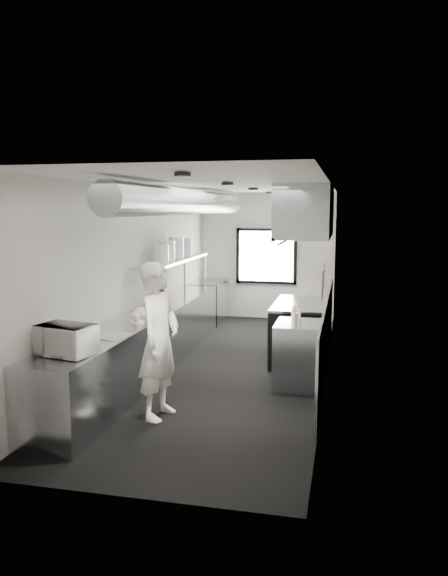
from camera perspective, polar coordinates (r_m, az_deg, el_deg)
The scene contains 35 objects.
floor at distance 8.64m, azimuth 0.46°, elevation -8.21°, with size 3.00×8.00×0.01m, color black.
ceiling at distance 8.29m, azimuth 0.48°, elevation 10.69°, with size 3.00×8.00×0.01m, color silver.
wall_back at distance 12.27m, azimuth 4.42°, elevation 3.32°, with size 3.00×0.02×2.80m, color beige.
wall_front at distance 4.58m, azimuth -10.22°, elevation -5.09°, with size 3.00×0.02×2.80m, color beige.
wall_left at distance 8.79m, azimuth -9.14°, elevation 1.30°, with size 0.02×8.00×2.80m, color beige.
wall_right at distance 8.17m, azimuth 10.81°, elevation 0.74°, with size 0.02×8.00×2.80m, color beige.
wall_cladding at distance 8.61m, azimuth 10.59°, elevation -4.62°, with size 0.03×5.50×1.10m, color #999EA7.
hvac_duct at distance 8.85m, azimuth -3.46°, elevation 8.90°, with size 0.40×0.40×6.40m, color gray.
service_window at distance 12.24m, azimuth 4.40°, elevation 3.31°, with size 1.36×0.05×1.25m.
exhaust_hood at distance 8.82m, azimuth 8.50°, elevation 7.79°, with size 0.81×2.20×0.88m.
prep_counter at distance 8.38m, azimuth -8.03°, elevation -5.63°, with size 0.70×6.00×0.90m, color #999EA7.
pass_shelf at distance 9.61m, azimuth -5.23°, elevation 2.76°, with size 0.45×3.00×0.68m.
range at distance 9.05m, azimuth 7.87°, elevation -4.46°, with size 0.88×1.60×0.94m.
bottle_station at distance 7.69m, azimuth 7.81°, elevation -6.89°, with size 0.65×0.80×0.90m, color #999EA7.
far_work_table at distance 11.84m, azimuth -1.71°, elevation -1.48°, with size 0.70×1.20×0.90m, color #999EA7.
notice_sheet_a at distance 6.96m, azimuth 10.26°, elevation 1.12°, with size 0.02×0.28×0.38m, color white.
notice_sheet_b at distance 6.62m, azimuth 10.12°, elevation 0.33°, with size 0.02×0.28×0.38m, color white.
line_cook at distance 6.47m, azimuth -6.77°, elevation -5.45°, with size 0.67×0.44×1.84m, color white.
microwave at distance 6.10m, azimuth -16.08°, elevation -5.19°, with size 0.54×0.41×0.33m, color white.
deli_tub_a at distance 6.31m, azimuth -17.08°, elevation -5.81°, with size 0.15×0.15×0.11m, color #B6BEAF.
deli_tub_b at distance 6.62m, azimuth -15.53°, elevation -5.09°, with size 0.15×0.15×0.11m, color #B6BEAF.
newspaper at distance 6.86m, azimuth -11.48°, elevation -4.91°, with size 0.33×0.41×0.01m, color silver.
small_plate at distance 7.61m, azimuth -9.07°, elevation -3.52°, with size 0.20×0.20×0.02m, color silver.
pastry at distance 7.60m, azimuth -9.08°, elevation -3.12°, with size 0.09×0.09×0.09m, color tan.
cutting_board at distance 8.38m, azimuth -7.59°, elevation -2.39°, with size 0.49×0.65×0.02m, color white.
knife_block at distance 9.24m, azimuth -6.48°, elevation -0.73°, with size 0.10×0.21×0.23m, color #4E381B.
plate_stack_a at distance 9.00m, azimuth -6.55°, elevation 3.56°, with size 0.26×0.26×0.30m, color silver.
plate_stack_b at distance 9.36m, azimuth -5.92°, elevation 3.87°, with size 0.26×0.26×0.34m, color silver.
plate_stack_c at distance 9.81m, azimuth -4.98°, elevation 4.18°, with size 0.26×0.26×0.37m, color silver.
plate_stack_d at distance 10.31m, azimuth -3.95°, elevation 4.27°, with size 0.22×0.22×0.33m, color silver.
squeeze_bottle_a at distance 7.23m, azimuth 7.43°, elevation -3.37°, with size 0.07×0.07×0.20m, color white.
squeeze_bottle_b at distance 7.43m, azimuth 7.48°, elevation -3.17°, with size 0.06×0.06×0.17m, color white.
squeeze_bottle_c at distance 7.60m, azimuth 7.23°, elevation -2.86°, with size 0.06×0.06×0.18m, color white.
squeeze_bottle_d at distance 7.68m, azimuth 7.33°, elevation -2.70°, with size 0.06×0.06×0.19m, color white.
squeeze_bottle_e at distance 7.83m, azimuth 7.78°, elevation -2.61°, with size 0.05×0.05×0.16m, color white.
Camera 1 is at (1.75, -8.10, 2.44)m, focal length 34.24 mm.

